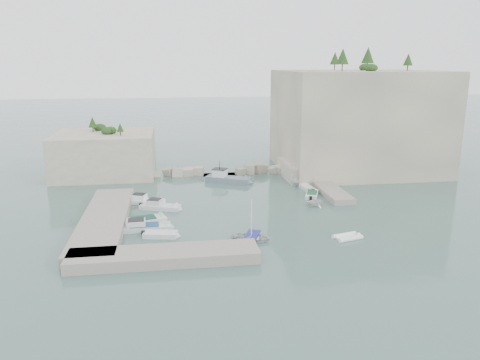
{
  "coord_description": "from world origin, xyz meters",
  "views": [
    {
      "loc": [
        -8.89,
        -54.32,
        18.43
      ],
      "look_at": [
        0.0,
        6.0,
        3.0
      ],
      "focal_mm": 35.0,
      "sensor_mm": 36.0,
      "label": 1
    }
  ],
  "objects": [
    {
      "name": "tender_east_b",
      "position": [
        10.39,
        6.87,
        0.0
      ],
      "size": [
        3.1,
        4.81,
        0.7
      ],
      "primitive_type": null,
      "rotation": [
        0.0,
        0.0,
        1.2
      ],
      "color": "white",
      "rests_on": "ground"
    },
    {
      "name": "outcrop_west",
      "position": [
        -20.0,
        25.0,
        3.5
      ],
      "size": [
        16.0,
        14.0,
        7.0
      ],
      "primitive_type": "cube",
      "color": "beige",
      "rests_on": "ground"
    },
    {
      "name": "tender_east_a",
      "position": [
        9.49,
        2.55,
        0.0
      ],
      "size": [
        3.36,
        3.06,
        1.52
      ],
      "primitive_type": "imported",
      "rotation": [
        0.0,
        0.0,
        1.79
      ],
      "color": "silver",
      "rests_on": "ground"
    },
    {
      "name": "breakwater",
      "position": [
        -1.0,
        22.0,
        0.7
      ],
      "size": [
        28.0,
        3.0,
        1.4
      ],
      "primitive_type": "cube",
      "color": "beige",
      "rests_on": "ground"
    },
    {
      "name": "inflatable_dinghy",
      "position": [
        9.42,
        -9.35,
        0.0
      ],
      "size": [
        3.5,
        2.34,
        0.44
      ],
      "primitive_type": null,
      "rotation": [
        0.0,
        0.0,
        0.27
      ],
      "color": "white",
      "rests_on": "ground"
    },
    {
      "name": "quay_south",
      "position": [
        -10.0,
        -12.5,
        0.55
      ],
      "size": [
        18.0,
        4.0,
        1.1
      ],
      "primitive_type": "cube",
      "color": "#9E9689",
      "rests_on": "ground"
    },
    {
      "name": "motorboat_c",
      "position": [
        -12.52,
        -0.92,
        0.0
      ],
      "size": [
        5.87,
        3.44,
        0.7
      ],
      "primitive_type": null,
      "rotation": [
        0.0,
        0.0,
        0.28
      ],
      "color": "silver",
      "rests_on": "ground"
    },
    {
      "name": "ground",
      "position": [
        0.0,
        0.0,
        0.0
      ],
      "size": [
        400.0,
        400.0,
        0.0
      ],
      "primitive_type": "plane",
      "color": "#43655D",
      "rests_on": "ground"
    },
    {
      "name": "rowboat",
      "position": [
        -0.9,
        -8.36,
        0.0
      ],
      "size": [
        4.94,
        4.3,
        0.86
      ],
      "primitive_type": "imported",
      "rotation": [
        0.0,
        0.0,
        1.18
      ],
      "color": "silver",
      "rests_on": "ground"
    },
    {
      "name": "ledge_east",
      "position": [
        13.5,
        10.0,
        0.4
      ],
      "size": [
        3.0,
        16.0,
        0.8
      ],
      "primitive_type": "cube",
      "color": "#9E9689",
      "rests_on": "ground"
    },
    {
      "name": "rowboat_mast",
      "position": [
        -0.9,
        -8.36,
        2.53
      ],
      "size": [
        0.1,
        0.1,
        4.2
      ],
      "primitive_type": "cylinder",
      "color": "white",
      "rests_on": "rowboat"
    },
    {
      "name": "tender_east_c",
      "position": [
        10.78,
        10.18,
        0.0
      ],
      "size": [
        1.84,
        4.36,
        0.7
      ],
      "primitive_type": null,
      "rotation": [
        0.0,
        0.0,
        1.68
      ],
      "color": "silver",
      "rests_on": "ground"
    },
    {
      "name": "cliff_terrace",
      "position": [
        13.0,
        18.0,
        1.25
      ],
      "size": [
        8.0,
        10.0,
        2.5
      ],
      "primitive_type": "cube",
      "color": "beige",
      "rests_on": "ground"
    },
    {
      "name": "cliff_east",
      "position": [
        23.0,
        23.0,
        8.5
      ],
      "size": [
        26.0,
        22.0,
        17.0
      ],
      "primitive_type": "cube",
      "color": "beige",
      "rests_on": "ground"
    },
    {
      "name": "quay_west",
      "position": [
        -17.0,
        -1.0,
        0.55
      ],
      "size": [
        5.0,
        24.0,
        1.1
      ],
      "primitive_type": "cube",
      "color": "#9E9689",
      "rests_on": "ground"
    },
    {
      "name": "motorboat_e",
      "position": [
        -10.48,
        -5.92,
        0.0
      ],
      "size": [
        4.23,
        2.39,
        0.7
      ],
      "primitive_type": null,
      "rotation": [
        0.0,
        0.0,
        -0.2
      ],
      "color": "silver",
      "rests_on": "ground"
    },
    {
      "name": "motorboat_d",
      "position": [
        -12.32,
        -3.48,
        0.0
      ],
      "size": [
        6.56,
        2.24,
        1.4
      ],
      "primitive_type": null,
      "rotation": [
        0.0,
        0.0,
        0.05
      ],
      "color": "silver",
      "rests_on": "ground"
    },
    {
      "name": "motorboat_b",
      "position": [
        -10.68,
        4.11,
        0.0
      ],
      "size": [
        5.99,
        3.72,
        1.4
      ],
      "primitive_type": null,
      "rotation": [
        0.0,
        0.0,
        -0.35
      ],
      "color": "silver",
      "rests_on": "ground"
    },
    {
      "name": "motorboat_a",
      "position": [
        -12.77,
        6.82,
        0.0
      ],
      "size": [
        6.1,
        3.68,
        1.4
      ],
      "primitive_type": null,
      "rotation": [
        0.0,
        0.0,
        -0.36
      ],
      "color": "white",
      "rests_on": "ground"
    },
    {
      "name": "vegetation",
      "position": [
        17.83,
        24.4,
        17.93
      ],
      "size": [
        53.48,
        13.88,
        13.4
      ],
      "color": "#1E4219",
      "rests_on": "ground"
    },
    {
      "name": "work_boat",
      "position": [
        -0.31,
        16.68,
        0.0
      ],
      "size": [
        7.96,
        5.61,
        2.2
      ],
      "primitive_type": null,
      "rotation": [
        0.0,
        0.0,
        -0.48
      ],
      "color": "slate",
      "rests_on": "ground"
    },
    {
      "name": "tender_east_d",
      "position": [
        10.84,
        12.86,
        0.0
      ],
      "size": [
        4.47,
        2.5,
        1.63
      ],
      "primitive_type": "imported",
      "rotation": [
        0.0,
        0.0,
        1.34
      ],
      "color": "white",
      "rests_on": "ground"
    }
  ]
}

